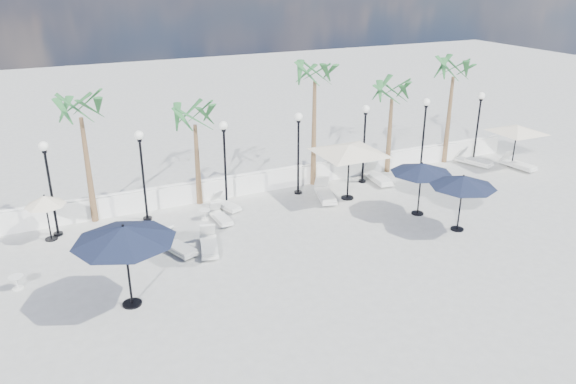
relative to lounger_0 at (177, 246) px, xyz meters
name	(u,v)px	position (x,y,z in m)	size (l,w,h in m)	color
ground	(374,253)	(6.60, -3.16, -0.23)	(100.00, 100.00, 0.00)	#989994
balustrade	(289,177)	(6.60, 4.34, 0.23)	(26.00, 0.30, 1.01)	white
lamppost_0	(48,176)	(-3.90, 3.34, 2.26)	(0.36, 0.36, 3.84)	black
lamppost_1	(142,163)	(-0.40, 3.34, 2.26)	(0.36, 0.36, 3.84)	black
lamppost_2	(225,152)	(3.10, 3.34, 2.26)	(0.36, 0.36, 3.84)	black
lamppost_3	(298,142)	(6.60, 3.34, 2.26)	(0.36, 0.36, 3.84)	black
lamppost_4	(365,133)	(10.10, 3.34, 2.26)	(0.36, 0.36, 3.84)	black
lamppost_5	(424,125)	(13.60, 3.34, 2.26)	(0.36, 0.36, 3.84)	black
lamppost_6	(479,118)	(17.10, 3.34, 2.26)	(0.36, 0.36, 3.84)	black
palm_0	(80,114)	(-2.40, 4.14, 4.30)	(2.60, 2.60, 5.50)	brown
palm_1	(195,121)	(2.10, 4.14, 3.52)	(2.60, 2.60, 4.70)	brown
palm_2	(315,79)	(7.80, 4.14, 4.88)	(2.60, 2.60, 6.10)	brown
palm_3	(392,96)	(12.10, 4.14, 3.72)	(2.60, 2.60, 4.90)	brown
palm_4	(453,74)	(15.80, 4.14, 4.49)	(2.60, 2.60, 5.70)	brown
lounger_0	(177,246)	(0.00, 0.00, 0.00)	(1.21, 1.95, 0.70)	silver
lounger_1	(226,204)	(2.95, 3.06, -0.03)	(1.02, 1.69, 0.61)	silver
lounger_2	(209,245)	(1.11, -0.41, 0.00)	(1.06, 1.99, 0.71)	silver
lounger_3	(325,194)	(7.42, 2.18, 0.03)	(1.23, 2.18, 0.78)	silver
lounger_4	(221,217)	(2.34, 1.89, -0.03)	(0.61, 1.64, 0.60)	silver
lounger_5	(378,177)	(10.81, 3.06, 0.03)	(0.87, 2.16, 0.79)	silver
lounger_6	(474,160)	(16.88, 3.06, 0.02)	(1.30, 2.10, 0.75)	silver
lounger_7	(518,164)	(18.60, 1.63, 0.01)	(0.90, 2.01, 0.72)	silver
side_table_0	(17,281)	(-5.40, -0.36, 0.04)	(0.48, 0.48, 0.46)	silver
side_table_1	(205,213)	(1.80, 2.33, 0.04)	(0.46, 0.46, 0.45)	silver
side_table_2	(478,188)	(14.20, -0.21, 0.03)	(0.45, 0.45, 0.43)	silver
parasol_navy_left	(124,234)	(-2.17, -2.88, 2.21)	(3.14, 3.14, 2.77)	black
parasol_navy_mid	(463,182)	(10.71, -2.88, 1.83)	(2.63, 2.63, 2.35)	black
parasol_navy_right	(422,169)	(10.22, -0.93, 1.82)	(2.61, 2.61, 2.34)	black
parasol_cream_sq_a	(350,145)	(8.37, 1.83, 2.32)	(5.61, 5.61, 2.76)	black
parasol_cream_sq_b	(518,126)	(18.60, 2.06, 1.95)	(4.71, 4.71, 2.36)	black
parasol_cream_small	(45,201)	(-4.17, 3.04, 1.37)	(1.53, 1.53, 1.88)	black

